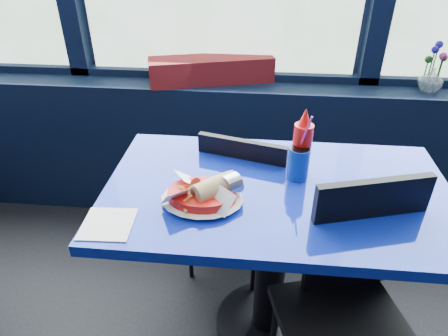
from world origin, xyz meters
TOP-DOWN VIEW (x-y plane):
  - window_sill at (0.00, 2.87)m, footprint 5.00×0.26m
  - near_table at (0.30, 2.00)m, footprint 1.20×0.70m
  - chair_near_front at (0.55, 1.77)m, footprint 0.49×0.50m
  - chair_near_back at (0.14, 2.30)m, footprint 0.46×0.46m
  - planter_box at (-0.04, 2.89)m, footprint 0.67×0.33m
  - flower_vase at (1.06, 2.86)m, footprint 0.14×0.14m
  - food_basket at (0.06, 1.90)m, footprint 0.28×0.28m
  - ketchup_bottle at (0.38, 2.11)m, footprint 0.07×0.07m
  - soda_cup at (0.37, 2.08)m, footprint 0.08×0.08m
  - napkin at (-0.22, 1.75)m, footprint 0.16×0.16m

SIDE VIEW (x-z plane):
  - window_sill at x=0.00m, z-range 0.00..0.80m
  - chair_near_back at x=0.14m, z-range 0.06..0.89m
  - chair_near_front at x=0.55m, z-range 0.07..0.95m
  - near_table at x=0.30m, z-range 0.19..0.94m
  - napkin at x=-0.22m, z-range 0.75..0.75m
  - food_basket at x=0.06m, z-range 0.74..0.83m
  - soda_cup at x=0.37m, z-range 0.69..0.94m
  - ketchup_bottle at x=0.38m, z-range 0.73..0.99m
  - planter_box at x=-0.04m, z-range 0.80..0.93m
  - flower_vase at x=1.06m, z-range 0.75..1.00m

